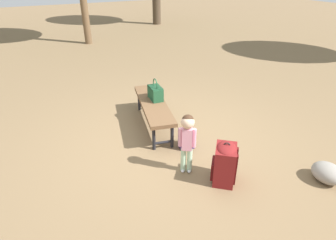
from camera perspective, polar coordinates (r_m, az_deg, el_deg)
ground_plane at (r=4.47m, az=0.67°, el=-4.91°), size 40.00×40.00×0.00m
park_bench at (r=4.80m, az=-2.93°, el=2.88°), size 1.65×0.74×0.45m
handbag at (r=4.85m, az=-2.52°, el=5.52°), size 0.33×0.21×0.37m
child_standing at (r=3.64m, az=3.86°, el=-3.05°), size 0.18×0.20×0.84m
backpack_large at (r=3.69m, az=11.22°, el=-8.23°), size 0.43×0.41×0.58m
backpack_small at (r=4.33m, az=3.68°, el=-3.44°), size 0.21×0.24×0.36m
trail_rock at (r=4.24m, az=29.12°, el=-9.16°), size 0.41×0.35×0.24m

